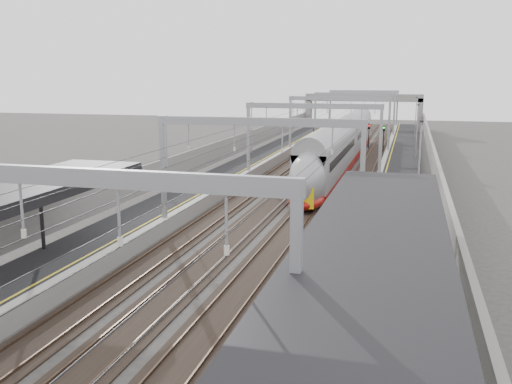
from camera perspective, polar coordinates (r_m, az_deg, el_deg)
The scene contains 13 objects.
platform_left at distance 59.46m, azimuth -1.54°, elevation 2.22°, with size 4.00×120.00×1.00m, color black.
platform_right at distance 57.03m, azimuth 14.06°, elevation 1.49°, with size 4.00×120.00×1.00m, color black.
tracks at distance 57.79m, azimuth 6.08°, elevation 1.44°, with size 11.40×140.00×0.20m.
overhead_line at distance 63.59m, azimuth 7.16°, elevation 7.85°, with size 13.00×140.00×6.60m.
canopy_right at distance 15.06m, azimuth 11.26°, elevation -7.73°, with size 4.40×30.00×4.24m.
overbridge at distance 111.69m, azimuth 10.69°, elevation 8.80°, with size 22.00×2.20×6.90m.
wall_left at distance 60.29m, azimuth -4.47°, elevation 3.37°, with size 0.30×120.00×3.20m, color gray.
wall_right at distance 56.90m, azimuth 17.33°, elevation 2.41°, with size 0.30×120.00×3.20m, color gray.
train at distance 64.59m, azimuth 8.50°, elevation 4.31°, with size 2.79×50.81×4.41m.
bench at distance 18.71m, azimuth 15.39°, elevation -15.81°, with size 0.97×1.80×0.90m.
signal_green at distance 87.13m, azimuth 5.82°, elevation 6.35°, with size 0.32×0.32×3.48m.
signal_red_near at distance 83.30m, azimuth 11.23°, elevation 5.97°, with size 0.32×0.32×3.48m.
signal_red_far at distance 80.17m, azimuth 12.65°, elevation 5.70°, with size 0.32×0.32×3.48m.
Camera 1 is at (8.85, -11.24, 9.96)m, focal length 40.00 mm.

